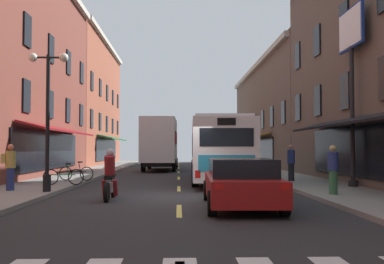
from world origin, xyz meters
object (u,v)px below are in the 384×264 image
at_px(pedestrian_mid, 291,162).
at_px(sedan_near, 164,158).
at_px(box_truck, 160,144).
at_px(motorcycle_rider, 110,178).
at_px(street_lamp_twin, 48,114).
at_px(pedestrian_near, 10,166).
at_px(pedestrian_far, 333,169).
at_px(sedan_mid, 241,182).
at_px(bicycle_mid, 76,173).
at_px(billboard_sign, 351,53).
at_px(bicycle_near, 63,176).
at_px(transit_bus, 218,150).

bearing_deg(pedestrian_mid, sedan_near, 108.82).
relative_size(box_truck, pedestrian_mid, 4.81).
height_order(motorcycle_rider, street_lamp_twin, street_lamp_twin).
relative_size(box_truck, pedestrian_near, 4.87).
distance_m(pedestrian_near, pedestrian_far, 11.45).
relative_size(box_truck, street_lamp_twin, 1.66).
xyz_separation_m(sedan_mid, pedestrian_far, (3.42, 2.17, 0.27)).
bearing_deg(bicycle_mid, pedestrian_near, -104.27).
distance_m(box_truck, pedestrian_near, 17.83).
xyz_separation_m(billboard_sign, pedestrian_far, (-1.89, -3.01, -4.59)).
height_order(box_truck, sedan_near, box_truck).
distance_m(bicycle_near, pedestrian_far, 10.81).
bearing_deg(pedestrian_far, bicycle_near, 6.80).
bearing_deg(street_lamp_twin, motorcycle_rider, -29.39).
bearing_deg(pedestrian_far, pedestrian_mid, -62.35).
bearing_deg(bicycle_near, transit_bus, 27.77).
distance_m(sedan_mid, motorcycle_rider, 4.46).
relative_size(transit_bus, motorcycle_rider, 5.49).
xyz_separation_m(sedan_mid, pedestrian_near, (-7.92, 3.83, 0.33)).
bearing_deg(street_lamp_twin, pedestrian_mid, 25.47).
bearing_deg(sedan_near, box_truck, -89.63).
bearing_deg(billboard_sign, bicycle_near, 174.97).
bearing_deg(motorcycle_rider, sedan_mid, -26.53).
bearing_deg(street_lamp_twin, box_truck, 79.38).
relative_size(transit_bus, sedan_near, 2.36).
distance_m(billboard_sign, sedan_near, 27.50).
distance_m(pedestrian_near, pedestrian_mid, 12.24).
bearing_deg(street_lamp_twin, sedan_mid, -27.64).
relative_size(box_truck, sedan_mid, 1.71).
relative_size(transit_bus, pedestrian_near, 6.73).
bearing_deg(billboard_sign, transit_bus, 137.62).
height_order(sedan_mid, pedestrian_far, pedestrian_far).
xyz_separation_m(transit_bus, pedestrian_far, (3.19, -7.65, -0.63)).
bearing_deg(motorcycle_rider, pedestrian_near, 154.91).
height_order(box_truck, pedestrian_far, box_truck).
height_order(sedan_mid, bicycle_mid, sedan_mid).
bearing_deg(motorcycle_rider, billboard_sign, 18.95).
distance_m(billboard_sign, pedestrian_near, 14.04).
relative_size(transit_bus, pedestrian_mid, 6.65).
xyz_separation_m(motorcycle_rider, pedestrian_far, (7.40, 0.18, 0.27)).
height_order(motorcycle_rider, pedestrian_near, pedestrian_near).
distance_m(billboard_sign, bicycle_mid, 13.48).
xyz_separation_m(bicycle_mid, pedestrian_far, (10.07, -6.63, 0.48)).
bearing_deg(box_truck, billboard_sign, -61.89).
xyz_separation_m(transit_bus, bicycle_mid, (-6.88, -1.02, -1.10)).
relative_size(sedan_near, bicycle_near, 2.81).
distance_m(transit_bus, box_truck, 11.66).
bearing_deg(motorcycle_rider, pedestrian_far, 1.37).
height_order(bicycle_mid, street_lamp_twin, street_lamp_twin).
height_order(bicycle_near, pedestrian_mid, pedestrian_mid).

